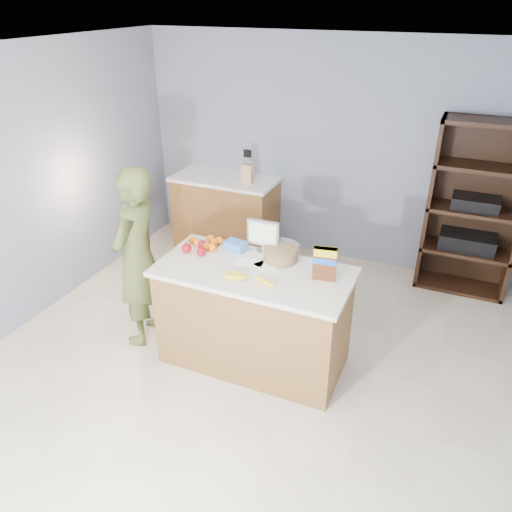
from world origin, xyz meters
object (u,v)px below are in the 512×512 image
at_px(counter_peninsula, 254,320).
at_px(cereal_box, 325,261).
at_px(person, 137,258).
at_px(tv, 263,234).
at_px(shelving_unit, 473,212).

relative_size(counter_peninsula, cereal_box, 5.94).
xyz_separation_m(person, tv, (1.01, 0.40, 0.24)).
xyz_separation_m(counter_peninsula, tv, (-0.05, 0.33, 0.64)).
bearing_deg(counter_peninsula, person, -176.05).
relative_size(counter_peninsula, tv, 5.53).
bearing_deg(shelving_unit, person, -140.89).
xyz_separation_m(counter_peninsula, person, (-1.06, -0.07, 0.40)).
distance_m(counter_peninsula, cereal_box, 0.85).
height_order(counter_peninsula, tv, tv).
distance_m(shelving_unit, cereal_box, 2.21).
bearing_deg(cereal_box, person, -174.36).
xyz_separation_m(shelving_unit, cereal_box, (-1.00, -1.96, 0.19)).
distance_m(person, cereal_box, 1.64).
relative_size(counter_peninsula, shelving_unit, 0.87).
bearing_deg(cereal_box, counter_peninsula, -171.12).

